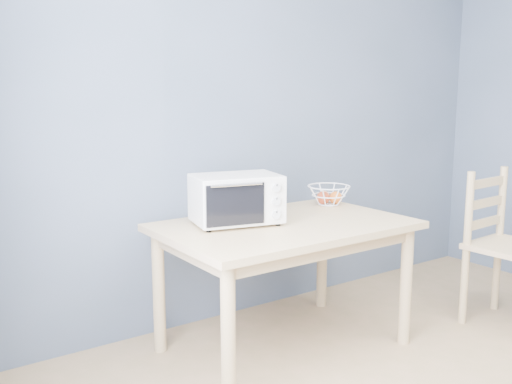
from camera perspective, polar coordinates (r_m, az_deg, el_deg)
dining_table at (r=3.27m, az=2.89°, el=-4.81°), size 1.40×0.90×0.75m
toaster_oven at (r=3.17m, az=-2.29°, el=-0.66°), size 0.54×0.43×0.28m
fruit_basket at (r=3.77m, az=7.21°, el=-0.30°), size 0.34×0.34×0.13m
dining_chair at (r=3.99m, az=23.67°, el=-5.30°), size 0.49×0.49×0.99m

